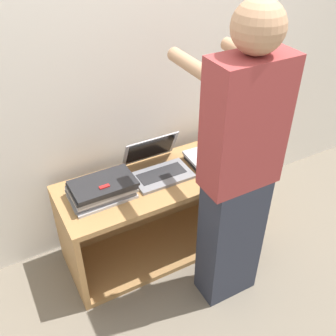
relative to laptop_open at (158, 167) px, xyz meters
name	(u,v)px	position (x,y,z in m)	size (l,w,h in m)	color
ground_plane	(181,270)	(0.00, -0.31, -0.67)	(12.00, 12.00, 0.00)	#756B5B
wall_back	(134,71)	(0.00, 0.31, 0.53)	(8.00, 0.05, 2.40)	silver
cart	(158,208)	(0.00, 0.01, -0.36)	(1.34, 0.51, 0.63)	#A87A47
laptop_open	(158,167)	(0.00, 0.00, 0.00)	(0.37, 0.33, 0.22)	gray
laptop_stack_left	(102,189)	(-0.40, -0.05, 0.01)	(0.39, 0.25, 0.11)	#B7B7BC
laptop_stack_right	(215,156)	(0.40, -0.05, -0.02)	(0.39, 0.25, 0.06)	#232326
person	(238,174)	(0.19, -0.55, 0.23)	(0.40, 0.54, 1.78)	#2D3342
inventory_tag	(104,187)	(-0.40, -0.11, 0.07)	(0.06, 0.02, 0.01)	red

